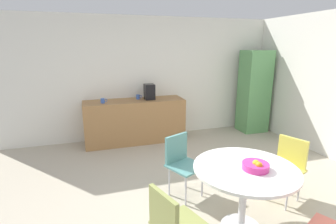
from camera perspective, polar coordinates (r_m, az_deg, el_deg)
ground_plane at (r=3.40m, az=6.22°, el=-21.36°), size 6.00×6.00×0.00m
wall_back at (r=5.67m, az=-5.59°, el=7.45°), size 6.00×0.10×2.60m
counter_block at (r=5.46m, az=-7.35°, el=-2.00°), size 2.06×0.60×0.90m
locker_cabinet at (r=6.35m, az=18.60°, el=4.30°), size 0.60×0.50×1.90m
round_table at (r=2.94m, az=16.66°, el=-14.12°), size 1.10×1.10×0.75m
chair_yellow at (r=3.75m, az=25.12°, el=-10.00°), size 0.55×0.55×0.83m
chair_teal at (r=3.51m, az=2.90°, el=-10.21°), size 0.56×0.56×0.83m
chair_olive at (r=2.40m, az=0.90°, el=-23.23°), size 0.53×0.53×0.83m
fruit_bowl at (r=2.84m, az=18.94°, el=-11.29°), size 0.27×0.27×0.11m
mug_white at (r=5.44m, az=-6.66°, el=3.37°), size 0.13×0.08×0.09m
mug_green at (r=5.18m, az=-14.31°, el=2.45°), size 0.13×0.08×0.09m
coffee_maker at (r=5.38m, az=-4.17°, el=4.52°), size 0.20×0.24×0.32m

